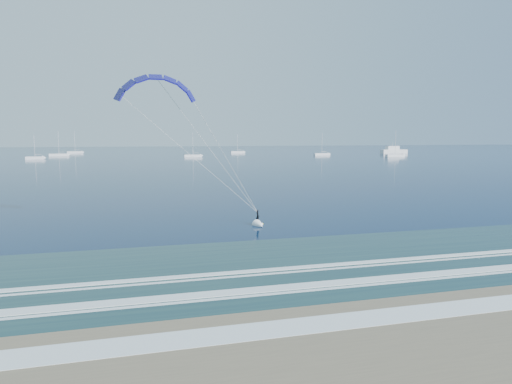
{
  "coord_description": "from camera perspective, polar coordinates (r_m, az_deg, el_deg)",
  "views": [
    {
      "loc": [
        -8.73,
        -21.18,
        9.6
      ],
      "look_at": [
        3.28,
        23.36,
        4.01
      ],
      "focal_mm": 32.0,
      "sensor_mm": 36.0,
      "label": 1
    }
  ],
  "objects": [
    {
      "name": "sailboat_6",
      "position": [
        231.24,
        16.99,
        4.4
      ],
      "size": [
        9.3,
        2.4,
        12.52
      ],
      "color": "white",
      "rests_on": "ground"
    },
    {
      "name": "ground",
      "position": [
        24.84,
        7.01,
        -15.88
      ],
      "size": [
        900.0,
        900.0,
        0.0
      ],
      "primitive_type": "plane",
      "color": "#072242",
      "rests_on": "ground"
    },
    {
      "name": "sailboat_2",
      "position": [
        250.71,
        -23.4,
        4.31
      ],
      "size": [
        9.26,
        2.4,
        12.41
      ],
      "color": "white",
      "rests_on": "ground"
    },
    {
      "name": "sailboat_3",
      "position": [
        220.11,
        -7.88,
        4.52
      ],
      "size": [
        8.36,
        2.4,
        11.65
      ],
      "color": "white",
      "rests_on": "ground"
    },
    {
      "name": "sailboat_7",
      "position": [
        288.34,
        -21.67,
        4.66
      ],
      "size": [
        8.6,
        2.4,
        13.41
      ],
      "color": "white",
      "rests_on": "ground"
    },
    {
      "name": "sailboat_1",
      "position": [
        218.33,
        -25.89,
        3.87
      ],
      "size": [
        7.39,
        2.4,
        10.33
      ],
      "color": "white",
      "rests_on": "ground"
    },
    {
      "name": "sailboat_5",
      "position": [
        240.44,
        8.23,
        4.71
      ],
      "size": [
        8.36,
        2.4,
        11.46
      ],
      "color": "white",
      "rests_on": "ground"
    },
    {
      "name": "sailboat_4",
      "position": [
        270.82,
        -2.32,
        5.02
      ],
      "size": [
        8.26,
        2.4,
        11.3
      ],
      "color": "white",
      "rests_on": "ground"
    },
    {
      "name": "kitesurfer_rig",
      "position": [
        45.35,
        -5.68,
        5.19
      ],
      "size": [
        16.87,
        8.02,
        16.26
      ],
      "color": "#B1C016",
      "rests_on": "ground"
    },
    {
      "name": "motor_yacht",
      "position": [
        277.63,
        16.81,
        4.99
      ],
      "size": [
        15.62,
        4.17,
        6.37
      ],
      "color": "white",
      "rests_on": "ground"
    }
  ]
}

